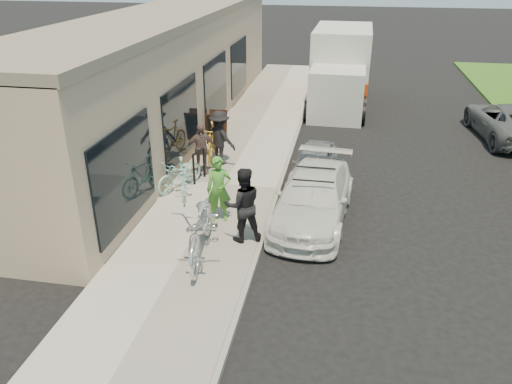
{
  "coord_description": "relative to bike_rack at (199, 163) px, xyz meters",
  "views": [
    {
      "loc": [
        1.19,
        -9.41,
        5.99
      ],
      "look_at": [
        -0.67,
        0.78,
        1.05
      ],
      "focal_mm": 35.0,
      "sensor_mm": 36.0,
      "label": 1
    }
  ],
  "objects": [
    {
      "name": "bystander_a",
      "position": [
        0.28,
        1.35,
        0.29
      ],
      "size": [
        1.24,
        1.01,
        1.67
      ],
      "primitive_type": "imported",
      "rotation": [
        0.0,
        0.0,
        2.72
      ],
      "color": "black",
      "rests_on": "sidewalk"
    },
    {
      "name": "cruiser_bike_b",
      "position": [
        -0.37,
        -0.59,
        -0.12
      ],
      "size": [
        1.23,
        1.71,
        0.86
      ],
      "primitive_type": "imported",
      "rotation": [
        0.0,
        0.0,
        -0.46
      ],
      "color": "#8ED3C8",
      "rests_on": "sidewalk"
    },
    {
      "name": "storefront",
      "position": [
        -2.5,
        4.88,
        1.43
      ],
      "size": [
        3.6,
        20.0,
        4.22
      ],
      "color": "tan",
      "rests_on": "ground"
    },
    {
      "name": "moving_truck",
      "position": [
        3.62,
        9.69,
        0.71
      ],
      "size": [
        2.53,
        6.47,
        3.15
      ],
      "rotation": [
        0.0,
        0.0,
        -0.02
      ],
      "color": "beige",
      "rests_on": "ground"
    },
    {
      "name": "woman_rider",
      "position": [
        1.14,
        -2.17,
        0.27
      ],
      "size": [
        0.68,
        0.54,
        1.62
      ],
      "primitive_type": "imported",
      "rotation": [
        0.0,
        0.0,
        0.29
      ],
      "color": "#448C2E",
      "rests_on": "sidewalk"
    },
    {
      "name": "tandem_bike",
      "position": [
        1.16,
        -3.74,
        0.14
      ],
      "size": [
        1.23,
        2.69,
        1.36
      ],
      "primitive_type": "imported",
      "rotation": [
        0.0,
        0.0,
        0.13
      ],
      "color": "silver",
      "rests_on": "sidewalk"
    },
    {
      "name": "sidewalk",
      "position": [
        0.74,
        -0.11,
        -0.62
      ],
      "size": [
        3.0,
        34.0,
        0.15
      ],
      "primitive_type": "cube",
      "color": "#A7A196",
      "rests_on": "ground"
    },
    {
      "name": "bike_rack",
      "position": [
        0.0,
        0.0,
        0.0
      ],
      "size": [
        0.19,
        0.63,
        0.9
      ],
      "rotation": [
        0.0,
        0.0,
        -0.23
      ],
      "color": "black",
      "rests_on": "sidewalk"
    },
    {
      "name": "far_car_gray",
      "position": [
        9.71,
        5.92,
        -0.06
      ],
      "size": [
        2.52,
        4.72,
        1.26
      ],
      "primitive_type": "imported",
      "rotation": [
        0.0,
        0.0,
        3.24
      ],
      "color": "#525557",
      "rests_on": "ground"
    },
    {
      "name": "bystander_b",
      "position": [
        -0.09,
        0.53,
        0.21
      ],
      "size": [
        0.96,
        0.73,
        1.51
      ],
      "primitive_type": "imported",
      "rotation": [
        0.0,
        0.0,
        0.48
      ],
      "color": "brown",
      "rests_on": "sidewalk"
    },
    {
      "name": "curb",
      "position": [
        2.29,
        -0.11,
        -0.63
      ],
      "size": [
        0.12,
        34.0,
        0.13
      ],
      "primitive_type": "cube",
      "color": "gray",
      "rests_on": "ground"
    },
    {
      "name": "man_standing",
      "position": [
        1.89,
        -2.97,
        0.32
      ],
      "size": [
        1.03,
        0.93,
        1.74
      ],
      "primitive_type": "imported",
      "rotation": [
        0.0,
        0.0,
        3.54
      ],
      "color": "black",
      "rests_on": "sidewalk"
    },
    {
      "name": "ground",
      "position": [
        2.74,
        -3.11,
        -0.7
      ],
      "size": [
        120.0,
        120.0,
        0.0
      ],
      "primitive_type": "plane",
      "color": "black",
      "rests_on": "ground"
    },
    {
      "name": "cruiser_bike_a",
      "position": [
        -0.15,
        -1.03,
        -0.05
      ],
      "size": [
        0.99,
        1.7,
        0.99
      ],
      "primitive_type": "imported",
      "rotation": [
        0.0,
        0.0,
        0.34
      ],
      "color": "#8ED3C8",
      "rests_on": "sidewalk"
    },
    {
      "name": "sandwich_board",
      "position": [
        -0.34,
        3.34,
        -0.02
      ],
      "size": [
        0.63,
        0.64,
        1.02
      ],
      "rotation": [
        0.0,
        0.0,
        0.02
      ],
      "color": "black",
      "rests_on": "sidewalk"
    },
    {
      "name": "sedan_white",
      "position": [
        3.34,
        -1.46,
        -0.08
      ],
      "size": [
        2.06,
        4.34,
        1.26
      ],
      "rotation": [
        0.0,
        0.0,
        -0.08
      ],
      "color": "silver",
      "rests_on": "ground"
    },
    {
      "name": "sedan_silver",
      "position": [
        3.18,
        1.0,
        -0.19
      ],
      "size": [
        1.41,
        3.02,
        1.0
      ],
      "primitive_type": "imported",
      "rotation": [
        0.0,
        0.0,
        -0.08
      ],
      "color": "gray",
      "rests_on": "ground"
    },
    {
      "name": "cruiser_bike_c",
      "position": [
        -0.06,
        1.65,
        0.03
      ],
      "size": [
        0.81,
        1.96,
        1.14
      ],
      "primitive_type": "imported",
      "rotation": [
        0.0,
        0.0,
        0.15
      ],
      "color": "gold",
      "rests_on": "sidewalk"
    }
  ]
}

